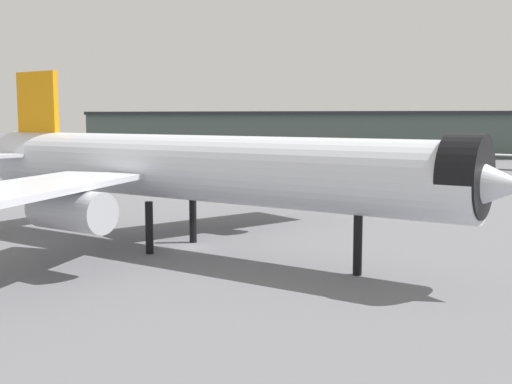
{
  "coord_description": "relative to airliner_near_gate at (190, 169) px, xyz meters",
  "views": [
    {
      "loc": [
        23.44,
        -65.46,
        14.36
      ],
      "look_at": [
        8.42,
        -4.56,
        6.97
      ],
      "focal_mm": 44.22,
      "sensor_mm": 36.0,
      "label": 1
    }
  ],
  "objects": [
    {
      "name": "baggage_cart_trailing",
      "position": [
        11.52,
        38.71,
        -7.93
      ],
      "size": [
        2.44,
        2.74,
        1.82
      ],
      "rotation": [
        0.0,
        0.0,
        5.02
      ],
      "color": "black",
      "rests_on": "ground"
    },
    {
      "name": "ground",
      "position": [
        -0.42,
        1.73,
        -8.9
      ],
      "size": [
        900.0,
        900.0,
        0.0
      ],
      "primitive_type": "plane",
      "color": "slate"
    },
    {
      "name": "terminal_building",
      "position": [
        12.56,
        184.07,
        -0.32
      ],
      "size": [
        229.9,
        39.92,
        26.93
      ],
      "rotation": [
        0.0,
        0.0,
        0.04
      ],
      "color": "#475651",
      "rests_on": "ground"
    },
    {
      "name": "airliner_near_gate",
      "position": [
        0.0,
        0.0,
        0.0
      ],
      "size": [
        66.89,
        59.46,
        20.2
      ],
      "rotation": [
        0.0,
        0.0,
        -0.34
      ],
      "color": "silver",
      "rests_on": "ground"
    }
  ]
}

